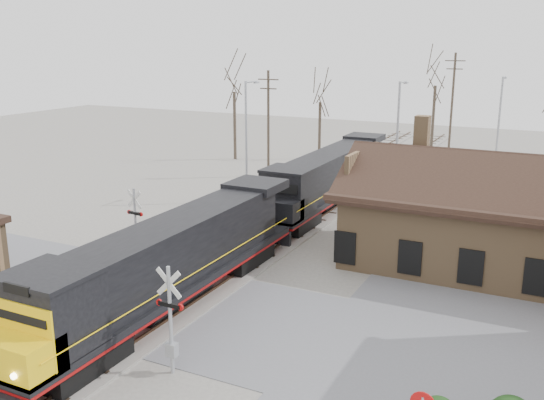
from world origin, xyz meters
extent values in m
plane|color=#9D988D|center=(0.00, 0.00, 0.00)|extent=(140.00, 140.00, 0.00)
cube|color=slate|center=(0.00, 0.00, 0.01)|extent=(60.00, 9.00, 0.03)
cube|color=#9D988D|center=(0.00, 15.00, 0.06)|extent=(3.40, 90.00, 0.12)
cube|color=#473323|center=(-0.72, 15.00, 0.17)|extent=(0.08, 90.00, 0.14)
cube|color=#473323|center=(0.72, 15.00, 0.17)|extent=(0.08, 90.00, 0.14)
cube|color=#9D988D|center=(-4.50, 15.00, 0.06)|extent=(3.40, 90.00, 0.12)
cube|color=#473323|center=(-5.22, 15.00, 0.17)|extent=(0.08, 90.00, 0.14)
cube|color=#473323|center=(-3.78, 15.00, 0.17)|extent=(0.08, 90.00, 0.14)
cube|color=olive|center=(12.00, 12.00, 2.00)|extent=(14.00, 8.00, 4.00)
cube|color=black|center=(12.00, 12.00, 4.10)|extent=(15.20, 9.20, 0.30)
cube|color=black|center=(12.00, 9.70, 5.10)|extent=(15.00, 4.71, 2.66)
cube|color=black|center=(12.00, 14.30, 5.10)|extent=(15.00, 4.71, 2.66)
cube|color=olive|center=(8.00, 13.50, 6.80)|extent=(0.80, 0.80, 2.20)
cube|color=black|center=(0.00, -6.27, 0.53)|extent=(2.41, 3.85, 0.96)
cube|color=black|center=(0.00, 6.24, 0.53)|extent=(2.41, 3.85, 0.96)
cube|color=black|center=(0.00, -0.01, 1.30)|extent=(2.89, 19.25, 0.34)
cube|color=maroon|center=(0.00, -0.01, 1.09)|extent=(2.91, 19.25, 0.12)
cube|color=black|center=(0.00, 1.19, 2.79)|extent=(2.50, 13.96, 2.70)
cube|color=black|center=(0.00, -7.13, 2.79)|extent=(2.89, 2.70, 2.70)
cube|color=yellow|center=(0.00, -8.77, 1.97)|extent=(2.89, 1.73, 1.35)
cube|color=black|center=(0.00, 13.48, 0.53)|extent=(2.41, 3.85, 0.96)
cube|color=black|center=(0.00, 26.00, 0.53)|extent=(2.41, 3.85, 0.96)
cube|color=black|center=(0.00, 19.74, 1.30)|extent=(2.89, 19.25, 0.34)
cube|color=maroon|center=(0.00, 19.74, 1.09)|extent=(2.91, 19.25, 0.12)
cube|color=black|center=(0.00, 20.94, 2.79)|extent=(2.50, 13.96, 2.70)
cube|color=black|center=(0.00, 12.62, 2.79)|extent=(2.89, 2.70, 2.70)
cube|color=black|center=(0.00, 10.98, 1.97)|extent=(2.89, 1.73, 1.35)
cube|color=black|center=(0.00, 10.01, 0.53)|extent=(2.70, 0.25, 0.96)
cylinder|color=#A5A8AD|center=(3.32, -4.77, 2.11)|extent=(0.15, 0.15, 4.22)
cube|color=silver|center=(3.32, -4.77, 3.59)|extent=(1.10, 0.07, 1.10)
cube|color=silver|center=(3.32, -4.77, 3.59)|extent=(1.10, 0.07, 1.10)
cube|color=black|center=(3.32, -4.77, 2.74)|extent=(0.95, 0.18, 0.16)
cylinder|color=#B20C0C|center=(2.85, -4.75, 2.74)|extent=(0.26, 0.09, 0.25)
cylinder|color=#B20C0C|center=(3.80, -4.78, 2.74)|extent=(0.26, 0.09, 0.25)
cube|color=#A5A8AD|center=(3.32, -4.77, 0.95)|extent=(0.42, 0.32, 0.53)
cylinder|color=#A5A8AD|center=(-5.78, 4.60, 2.04)|extent=(0.14, 0.14, 4.09)
cube|color=silver|center=(-5.78, 4.60, 3.47)|extent=(1.07, 0.15, 1.07)
cube|color=silver|center=(-5.78, 4.60, 3.47)|extent=(1.07, 0.15, 1.07)
cube|color=black|center=(-5.78, 4.60, 2.66)|extent=(0.93, 0.24, 0.15)
cylinder|color=#B20C0C|center=(-5.32, 4.55, 2.66)|extent=(0.25, 0.11, 0.25)
cylinder|color=#B20C0C|center=(-6.23, 4.65, 2.66)|extent=(0.25, 0.11, 0.25)
cube|color=#A5A8AD|center=(-5.78, 4.60, 0.92)|extent=(0.41, 0.31, 0.51)
cylinder|color=#A5A8AD|center=(-6.19, 18.37, 4.59)|extent=(0.18, 0.18, 9.18)
cylinder|color=#A5A8AD|center=(-6.19, 19.27, 9.08)|extent=(0.12, 1.80, 0.12)
cube|color=#A5A8AD|center=(-6.19, 20.07, 8.98)|extent=(0.25, 0.50, 0.12)
cylinder|color=#A5A8AD|center=(4.54, 21.29, 4.64)|extent=(0.18, 0.18, 9.29)
cylinder|color=#A5A8AD|center=(4.54, 22.19, 9.19)|extent=(0.12, 1.80, 0.12)
cube|color=#A5A8AD|center=(4.54, 22.99, 9.09)|extent=(0.25, 0.50, 0.12)
cylinder|color=#A5A8AD|center=(10.03, 33.74, 4.58)|extent=(0.18, 0.18, 9.15)
cylinder|color=#A5A8AD|center=(10.03, 34.64, 9.05)|extent=(0.12, 1.80, 0.12)
cube|color=#A5A8AD|center=(10.03, 35.44, 8.95)|extent=(0.25, 0.50, 0.12)
cylinder|color=#382D23|center=(-8.84, 27.34, 4.78)|extent=(0.24, 0.24, 9.55)
cube|color=#382D23|center=(-8.84, 27.34, 8.75)|extent=(2.00, 0.10, 0.10)
cube|color=#382D23|center=(-8.84, 27.34, 7.95)|extent=(1.60, 0.10, 0.10)
cylinder|color=#382D23|center=(4.53, 42.21, 5.48)|extent=(0.24, 0.24, 10.95)
cube|color=#382D23|center=(4.53, 42.21, 10.15)|extent=(2.00, 0.10, 0.10)
cube|color=#382D23|center=(4.53, 42.21, 9.35)|extent=(1.60, 0.10, 0.10)
cylinder|color=#382D23|center=(-15.81, 33.39, 3.50)|extent=(0.32, 0.32, 6.99)
cylinder|color=#382D23|center=(-7.97, 37.56, 2.97)|extent=(0.32, 0.32, 5.93)
cylinder|color=#382D23|center=(1.87, 46.53, 3.68)|extent=(0.32, 0.32, 7.37)
camera|label=1|loc=(15.64, -21.25, 11.96)|focal=40.00mm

